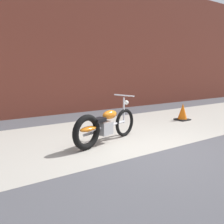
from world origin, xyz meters
TOP-DOWN VIEW (x-y plane):
  - ground_plane at (0.00, 0.00)m, footprint 80.00×80.00m
  - sidewalk_slab at (0.00, 1.75)m, footprint 36.00×3.50m
  - brick_building_wall at (0.00, 5.20)m, footprint 36.00×0.50m
  - motorcycle_orange at (-0.72, 1.05)m, footprint 1.95×0.83m
  - traffic_cone at (2.77, 1.79)m, footprint 0.40×0.40m

SIDE VIEW (x-z plane):
  - ground_plane at x=0.00m, z-range 0.00..0.00m
  - sidewalk_slab at x=0.00m, z-range 0.00..0.01m
  - traffic_cone at x=2.77m, z-range -0.03..0.52m
  - motorcycle_orange at x=-0.72m, z-range -0.12..0.91m
  - brick_building_wall at x=0.00m, z-range 0.00..5.23m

